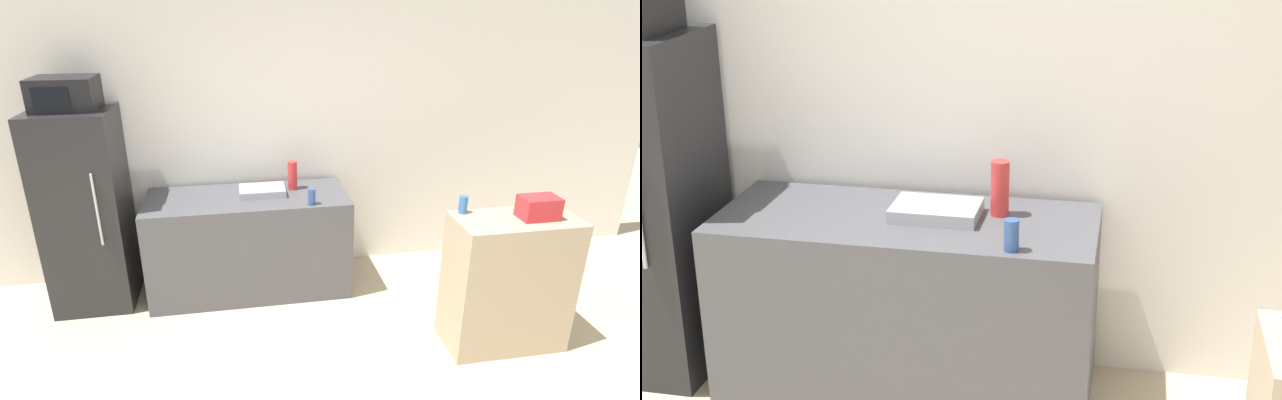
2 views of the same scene
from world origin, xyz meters
The scene contains 10 objects.
wall_back centered at (0.00, 2.72, 1.30)m, with size 8.00×0.06×2.60m, color white.
refrigerator centered at (-1.36, 2.33, 0.83)m, with size 0.62×0.63×1.66m.
microwave centered at (-1.36, 2.33, 1.78)m, with size 0.45×0.38×0.24m.
counter centered at (-0.06, 2.30, 0.44)m, with size 1.70×0.70×0.88m, color #4C4C51.
sink_basin centered at (0.07, 2.33, 0.91)m, with size 0.39×0.27×0.06m, color #9EA3A8.
bottle_tall centered at (0.34, 2.41, 1.01)m, with size 0.08×0.08×0.25m, color red.
bottle_short centered at (0.45, 2.02, 0.95)m, with size 0.06×0.06×0.13m, color #2D4C8C.
shelf_cabinet centered at (1.76, 1.18, 0.51)m, with size 0.86×0.42×1.02m, color tan.
basket centered at (1.89, 1.16, 1.10)m, with size 0.26×0.17×0.16m, color red.
jar centered at (1.42, 1.34, 1.09)m, with size 0.06×0.06×0.13m, color #336BB2.
Camera 1 is at (-0.13, -1.69, 2.40)m, focal length 28.00 mm.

